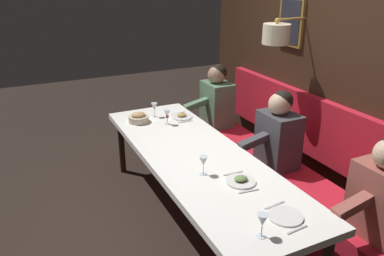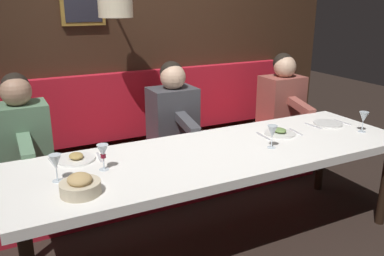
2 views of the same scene
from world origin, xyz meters
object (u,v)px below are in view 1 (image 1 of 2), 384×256
object	(u,v)px
wine_glass_2	(154,107)
diner_near	(278,132)
wine_glass_0	(167,114)
bread_bowl	(138,118)
wine_glass_1	(262,221)
wine_glass_3	(203,162)
diner_nearest	(383,191)
diner_middle	(217,98)
dining_table	(196,160)

from	to	relation	value
wine_glass_2	diner_near	bearing A→B (deg)	-52.17
wine_glass_0	bread_bowl	distance (m)	0.34
diner_near	wine_glass_1	size ratio (longest dim) A/B	4.82
wine_glass_3	diner_near	bearing A→B (deg)	17.63
wine_glass_2	bread_bowl	world-z (taller)	wine_glass_2
diner_nearest	wine_glass_0	bearing A→B (deg)	112.14
wine_glass_1	diner_middle	bearing A→B (deg)	66.94
diner_middle	wine_glass_1	distance (m)	2.63
diner_middle	wine_glass_1	size ratio (longest dim) A/B	4.82
wine_glass_1	bread_bowl	size ratio (longest dim) A/B	0.75
wine_glass_0	wine_glass_2	xyz separation A→B (m)	(-0.04, 0.28, 0.00)
wine_glass_3	wine_glass_1	bearing A→B (deg)	-92.46
diner_nearest	bread_bowl	xyz separation A→B (m)	(-1.10, 2.25, -0.03)
diner_middle	wine_glass_2	distance (m)	0.88
wine_glass_0	wine_glass_1	bearing A→B (deg)	-95.48
wine_glass_3	bread_bowl	world-z (taller)	wine_glass_3
diner_middle	bread_bowl	distance (m)	1.12
wine_glass_0	diner_nearest	bearing A→B (deg)	-67.86
diner_nearest	diner_near	size ratio (longest dim) A/B	1.00
diner_nearest	diner_middle	size ratio (longest dim) A/B	1.00
bread_bowl	diner_near	bearing A→B (deg)	-43.54
dining_table	wine_glass_1	size ratio (longest dim) A/B	17.29
wine_glass_3	diner_middle	bearing A→B (deg)	57.48
diner_near	diner_middle	xyz separation A→B (m)	(0.00, 1.24, 0.00)
diner_nearest	wine_glass_2	size ratio (longest dim) A/B	4.82
dining_table	wine_glass_2	distance (m)	1.11
wine_glass_1	wine_glass_2	bearing A→B (deg)	86.19
dining_table	diner_near	distance (m)	0.89
dining_table	diner_nearest	xyz separation A→B (m)	(0.88, -1.25, 0.13)
wine_glass_2	wine_glass_3	distance (m)	1.45
diner_nearest	wine_glass_2	bearing A→B (deg)	110.55
wine_glass_1	wine_glass_0	bearing A→B (deg)	84.52
diner_middle	bread_bowl	size ratio (longest dim) A/B	3.60
wine_glass_0	diner_near	bearing A→B (deg)	-45.30
wine_glass_0	dining_table	bearing A→B (deg)	-93.23
diner_middle	wine_glass_3	size ratio (longest dim) A/B	4.82
diner_near	wine_glass_3	distance (m)	1.04
diner_near	diner_middle	bearing A→B (deg)	90.00
diner_nearest	wine_glass_1	xyz separation A→B (m)	(-1.03, 0.03, 0.04)
wine_glass_0	wine_glass_3	size ratio (longest dim) A/B	1.00
diner_middle	wine_glass_3	world-z (taller)	diner_middle
diner_nearest	diner_middle	world-z (taller)	same
wine_glass_3	wine_glass_2	bearing A→B (deg)	85.38
diner_nearest	diner_near	bearing A→B (deg)	90.00
diner_nearest	wine_glass_3	xyz separation A→B (m)	(-0.99, 0.89, 0.04)
wine_glass_1	diner_near	bearing A→B (deg)	48.82
dining_table	diner_near	size ratio (longest dim) A/B	3.58
diner_middle	wine_glass_2	size ratio (longest dim) A/B	4.82
diner_near	wine_glass_0	size ratio (longest dim) A/B	4.82
wine_glass_0	wine_glass_3	distance (m)	1.17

